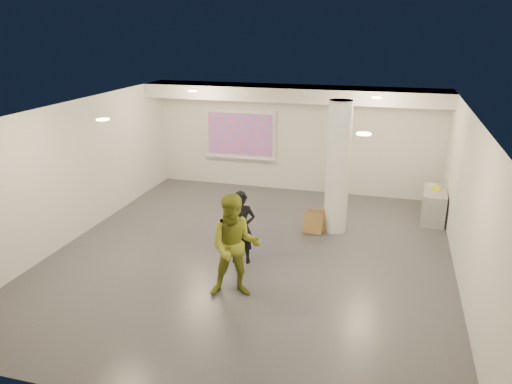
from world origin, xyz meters
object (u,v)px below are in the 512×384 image
(column, at_px, (338,168))
(man, at_px, (235,246))
(projection_screen, at_px, (240,135))
(credenza, at_px, (434,205))
(woman, at_px, (242,228))

(column, height_order, man, column)
(man, bearing_deg, projection_screen, 89.93)
(credenza, height_order, man, man)
(projection_screen, relative_size, man, 1.13)
(column, bearing_deg, woman, -126.98)
(projection_screen, distance_m, man, 6.31)
(woman, height_order, man, man)
(projection_screen, bearing_deg, column, -40.56)
(column, xyz_separation_m, man, (-1.32, -3.38, -0.57))
(column, xyz_separation_m, woman, (-1.60, -2.12, -0.76))
(credenza, relative_size, man, 0.70)
(projection_screen, distance_m, credenza, 5.60)
(column, relative_size, woman, 2.04)
(projection_screen, xyz_separation_m, woman, (1.50, -4.77, -0.79))
(credenza, height_order, woman, woman)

